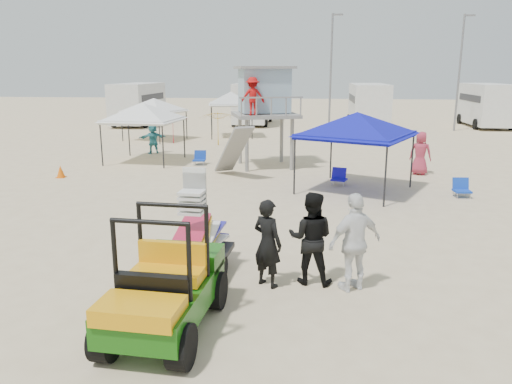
# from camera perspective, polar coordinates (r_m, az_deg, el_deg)

# --- Properties ---
(ground) EXTENTS (140.00, 140.00, 0.00)m
(ground) POSITION_cam_1_polar(r_m,az_deg,el_deg) (10.00, -4.88, -11.27)
(ground) COLOR beige
(ground) RESTS_ON ground
(utility_cart) EXTENTS (1.52, 2.77, 2.04)m
(utility_cart) POSITION_cam_1_polar(r_m,az_deg,el_deg) (8.30, -10.66, -9.71)
(utility_cart) COLOR #14530D
(utility_cart) RESTS_ON ground
(surf_trailer) EXTENTS (1.32, 2.27, 2.04)m
(surf_trailer) POSITION_cam_1_polar(r_m,az_deg,el_deg) (10.45, -6.86, -5.30)
(surf_trailer) COLOR black
(surf_trailer) RESTS_ON ground
(man_left) EXTENTS (0.78, 0.72, 1.79)m
(man_left) POSITION_cam_1_polar(r_m,az_deg,el_deg) (9.91, 1.33, -5.87)
(man_left) COLOR black
(man_left) RESTS_ON ground
(man_mid) EXTENTS (1.00, 0.82, 1.90)m
(man_mid) POSITION_cam_1_polar(r_m,az_deg,el_deg) (10.10, 6.29, -5.26)
(man_mid) COLOR black
(man_mid) RESTS_ON ground
(man_right) EXTENTS (1.23, 1.00, 1.96)m
(man_right) POSITION_cam_1_polar(r_m,az_deg,el_deg) (9.89, 11.24, -5.66)
(man_right) COLOR white
(man_right) RESTS_ON ground
(lifeguard_tower) EXTENTS (3.35, 3.35, 4.31)m
(lifeguard_tower) POSITION_cam_1_polar(r_m,az_deg,el_deg) (22.33, 0.88, 11.11)
(lifeguard_tower) COLOR gray
(lifeguard_tower) RESTS_ON ground
(canopy_blue) EXTENTS (4.46, 4.46, 3.22)m
(canopy_blue) POSITION_cam_1_polar(r_m,az_deg,el_deg) (17.93, 11.48, 8.48)
(canopy_blue) COLOR black
(canopy_blue) RESTS_ON ground
(canopy_white_a) EXTENTS (3.29, 3.29, 3.17)m
(canopy_white_a) POSITION_cam_1_polar(r_m,az_deg,el_deg) (24.10, -12.80, 9.56)
(canopy_white_a) COLOR black
(canopy_white_a) RESTS_ON ground
(canopy_white_b) EXTENTS (3.81, 3.81, 2.98)m
(canopy_white_b) POSITION_cam_1_polar(r_m,az_deg,el_deg) (31.81, -11.61, 10.20)
(canopy_white_b) COLOR black
(canopy_white_b) RESTS_ON ground
(canopy_white_c) EXTENTS (3.17, 3.17, 3.31)m
(canopy_white_c) POSITION_cam_1_polar(r_m,az_deg,el_deg) (32.71, -2.89, 11.14)
(canopy_white_c) COLOR black
(canopy_white_c) RESTS_ON ground
(umbrella_a) EXTENTS (2.29, 2.32, 1.78)m
(umbrella_a) POSITION_cam_1_polar(r_m,az_deg,el_deg) (30.10, -9.50, 7.17)
(umbrella_a) COLOR red
(umbrella_a) RESTS_ON ground
(umbrella_b) EXTENTS (2.97, 2.98, 1.96)m
(umbrella_b) POSITION_cam_1_polar(r_m,az_deg,el_deg) (29.00, -4.32, 7.25)
(umbrella_b) COLOR gold
(umbrella_b) RESTS_ON ground
(cone_near) EXTENTS (0.34, 0.34, 0.50)m
(cone_near) POSITION_cam_1_polar(r_m,az_deg,el_deg) (22.02, -3.57, 3.29)
(cone_near) COLOR orange
(cone_near) RESTS_ON ground
(cone_far) EXTENTS (0.34, 0.34, 0.50)m
(cone_far) POSITION_cam_1_polar(r_m,az_deg,el_deg) (21.68, -21.43, 2.20)
(cone_far) COLOR #EC5E07
(cone_far) RESTS_ON ground
(beach_chair_a) EXTENTS (0.57, 0.61, 0.64)m
(beach_chair_a) POSITION_cam_1_polar(r_m,az_deg,el_deg) (23.17, -6.46, 3.91)
(beach_chair_a) COLOR #0E33A1
(beach_chair_a) RESTS_ON ground
(beach_chair_b) EXTENTS (0.58, 0.61, 0.64)m
(beach_chair_b) POSITION_cam_1_polar(r_m,az_deg,el_deg) (18.49, 22.41, 0.46)
(beach_chair_b) COLOR #103AB5
(beach_chair_b) RESTS_ON ground
(beach_chair_c) EXTENTS (0.67, 0.72, 0.64)m
(beach_chair_c) POSITION_cam_1_polar(r_m,az_deg,el_deg) (19.16, 9.48, 1.75)
(beach_chair_c) COLOR #1910B4
(beach_chair_c) RESTS_ON ground
(rv_far_left) EXTENTS (2.64, 6.80, 3.25)m
(rv_far_left) POSITION_cam_1_polar(r_m,az_deg,el_deg) (41.34, -13.33, 9.98)
(rv_far_left) COLOR silver
(rv_far_left) RESTS_ON ground
(rv_mid_left) EXTENTS (2.65, 6.50, 3.25)m
(rv_mid_left) POSITION_cam_1_polar(r_m,az_deg,el_deg) (40.74, -0.39, 10.29)
(rv_mid_left) COLOR silver
(rv_mid_left) RESTS_ON ground
(rv_mid_right) EXTENTS (2.64, 7.00, 3.25)m
(rv_mid_right) POSITION_cam_1_polar(r_m,az_deg,el_deg) (39.17, 12.72, 9.83)
(rv_mid_right) COLOR silver
(rv_mid_right) RESTS_ON ground
(rv_far_right) EXTENTS (2.64, 6.60, 3.25)m
(rv_far_right) POSITION_cam_1_polar(r_m,az_deg,el_deg) (42.53, 24.80, 9.20)
(rv_far_right) COLOR silver
(rv_far_right) RESTS_ON ground
(light_pole_left) EXTENTS (0.14, 0.14, 8.00)m
(light_pole_left) POSITION_cam_1_polar(r_m,az_deg,el_deg) (35.90, 8.53, 13.20)
(light_pole_left) COLOR slate
(light_pole_left) RESTS_ON ground
(light_pole_right) EXTENTS (0.14, 0.14, 8.00)m
(light_pole_right) POSITION_cam_1_polar(r_m,az_deg,el_deg) (38.74, 22.20, 12.39)
(light_pole_right) COLOR slate
(light_pole_right) RESTS_ON ground
(distant_beachgoers) EXTENTS (13.96, 5.06, 1.80)m
(distant_beachgoers) POSITION_cam_1_polar(r_m,az_deg,el_deg) (23.57, 0.83, 5.44)
(distant_beachgoers) COLOR teal
(distant_beachgoers) RESTS_ON ground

